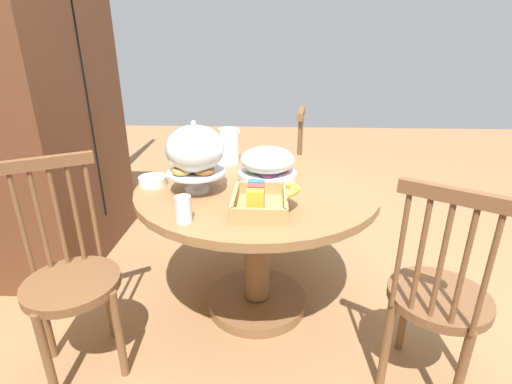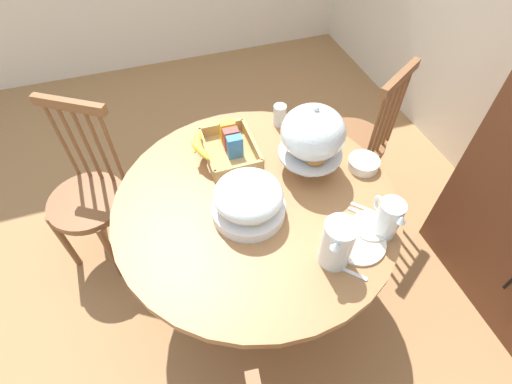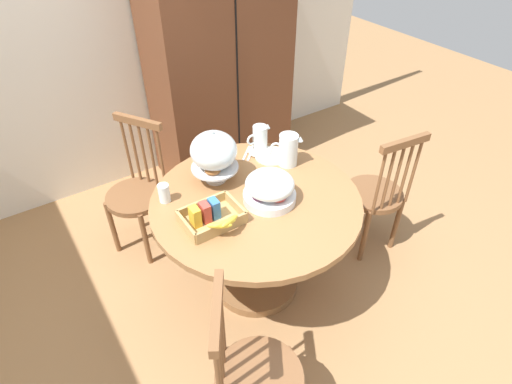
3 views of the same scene
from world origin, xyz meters
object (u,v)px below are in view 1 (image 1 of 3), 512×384
(wooden_armoire, at_px, (46,114))
(china_plate_small, at_px, (193,164))
(dining_table, at_px, (257,222))
(windsor_chair_by_cabinet, at_px, (281,179))
(milk_pitcher, at_px, (187,152))
(cereal_bowl, at_px, (153,181))
(pastry_stand_with_dome, at_px, (195,152))
(drinking_glass, at_px, (184,209))
(cereal_basket, at_px, (263,201))
(china_plate_large, at_px, (208,163))
(windsor_chair_near_window, at_px, (437,300))
(fruit_platter_covered, at_px, (268,165))
(orange_juice_pitcher, at_px, (229,148))
(windsor_chair_facing_door, at_px, (71,281))

(wooden_armoire, distance_m, china_plate_small, 1.04)
(dining_table, relative_size, windsor_chair_by_cabinet, 1.24)
(milk_pitcher, distance_m, cereal_bowl, 0.36)
(dining_table, distance_m, pastry_stand_with_dome, 0.51)
(milk_pitcher, distance_m, drinking_glass, 0.76)
(pastry_stand_with_dome, height_order, cereal_basket, pastry_stand_with_dome)
(wooden_armoire, xyz_separation_m, china_plate_large, (-0.23, -1.06, -0.24))
(cereal_bowl, bearing_deg, pastry_stand_with_dome, -107.19)
(windsor_chair_near_window, relative_size, china_plate_large, 4.43)
(windsor_chair_by_cabinet, xyz_separation_m, drinking_glass, (-1.33, 0.41, 0.34))
(fruit_platter_covered, distance_m, drinking_glass, 0.59)
(windsor_chair_near_window, relative_size, china_plate_small, 6.50)
(wooden_armoire, xyz_separation_m, fruit_platter_covered, (-0.49, -1.42, -0.16))
(cereal_basket, bearing_deg, orange_juice_pitcher, 18.25)
(dining_table, height_order, cereal_basket, cereal_basket)
(china_plate_large, height_order, drinking_glass, drinking_glass)
(cereal_basket, height_order, china_plate_large, cereal_basket)
(orange_juice_pitcher, xyz_separation_m, china_plate_large, (-0.04, 0.12, -0.09))
(orange_juice_pitcher, distance_m, milk_pitcher, 0.25)
(dining_table, distance_m, china_plate_large, 0.50)
(milk_pitcher, height_order, china_plate_large, milk_pitcher)
(windsor_chair_near_window, bearing_deg, fruit_platter_covered, 50.74)
(fruit_platter_covered, height_order, milk_pitcher, fruit_platter_covered)
(windsor_chair_facing_door, xyz_separation_m, fruit_platter_covered, (0.51, -0.83, 0.37))
(windsor_chair_by_cabinet, distance_m, china_plate_small, 0.86)
(orange_juice_pitcher, height_order, china_plate_large, orange_juice_pitcher)
(pastry_stand_with_dome, bearing_deg, china_plate_small, 14.42)
(dining_table, bearing_deg, windsor_chair_facing_door, 120.17)
(windsor_chair_facing_door, bearing_deg, cereal_basket, -79.96)
(china_plate_large, bearing_deg, orange_juice_pitcher, -73.48)
(cereal_bowl, relative_size, drinking_glass, 1.27)
(dining_table, xyz_separation_m, cereal_basket, (-0.31, -0.04, 0.26))
(windsor_chair_near_window, bearing_deg, wooden_armoire, 63.27)
(fruit_platter_covered, bearing_deg, windsor_chair_by_cabinet, -5.76)
(china_plate_small, bearing_deg, fruit_platter_covered, -117.51)
(pastry_stand_with_dome, bearing_deg, wooden_armoire, 58.76)
(windsor_chair_facing_door, bearing_deg, windsor_chair_by_cabinet, -34.23)
(milk_pitcher, bearing_deg, cereal_basket, -143.41)
(cereal_basket, bearing_deg, windsor_chair_facing_door, 100.04)
(windsor_chair_facing_door, xyz_separation_m, milk_pitcher, (0.77, -0.36, 0.37))
(windsor_chair_facing_door, xyz_separation_m, pastry_stand_with_dome, (0.35, -0.50, 0.49))
(windsor_chair_near_window, relative_size, fruit_platter_covered, 3.25)
(fruit_platter_covered, bearing_deg, china_plate_small, 62.49)
(orange_juice_pitcher, xyz_separation_m, drinking_glass, (-0.80, 0.09, -0.04))
(cereal_bowl, bearing_deg, windsor_chair_near_window, -110.79)
(orange_juice_pitcher, relative_size, drinking_glass, 1.88)
(windsor_chair_facing_door, bearing_deg, milk_pitcher, -25.18)
(windsor_chair_facing_door, distance_m, china_plate_large, 0.96)
(cereal_basket, bearing_deg, drinking_glass, 112.31)
(milk_pitcher, bearing_deg, fruit_platter_covered, -118.28)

